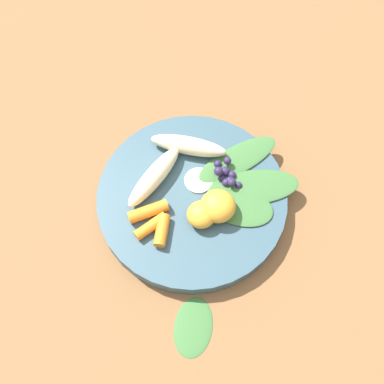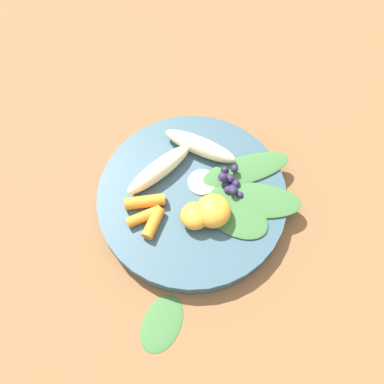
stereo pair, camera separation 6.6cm
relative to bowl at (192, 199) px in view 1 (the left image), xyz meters
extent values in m
plane|color=brown|center=(0.00, 0.00, -0.01)|extent=(2.40, 2.40, 0.00)
cylinder|color=#385666|center=(0.00, 0.00, 0.00)|extent=(0.28, 0.28, 0.03)
ellipsoid|color=beige|center=(0.00, 0.06, 0.03)|extent=(0.12, 0.05, 0.03)
ellipsoid|color=beige|center=(0.07, 0.03, 0.03)|extent=(0.05, 0.12, 0.03)
ellipsoid|color=#F4A833|center=(-0.01, -0.04, 0.03)|extent=(0.05, 0.05, 0.04)
ellipsoid|color=#F4A833|center=(-0.03, -0.03, 0.03)|extent=(0.04, 0.04, 0.03)
cylinder|color=orange|center=(-0.05, 0.05, 0.02)|extent=(0.05, 0.05, 0.02)
cylinder|color=orange|center=(-0.07, 0.03, 0.02)|extent=(0.05, 0.04, 0.02)
cylinder|color=orange|center=(-0.07, 0.02, 0.02)|extent=(0.05, 0.03, 0.02)
sphere|color=#2D234C|center=(0.06, -0.02, 0.02)|extent=(0.01, 0.01, 0.01)
sphere|color=#2D234C|center=(0.04, -0.03, 0.02)|extent=(0.01, 0.01, 0.01)
sphere|color=#2D234C|center=(0.03, -0.04, 0.02)|extent=(0.01, 0.01, 0.01)
sphere|color=#2D234C|center=(0.04, -0.06, 0.02)|extent=(0.01, 0.01, 0.01)
sphere|color=#2D234C|center=(0.04, -0.04, 0.02)|extent=(0.01, 0.01, 0.01)
sphere|color=#2D234C|center=(0.03, -0.05, 0.03)|extent=(0.01, 0.01, 0.01)
sphere|color=#2D234C|center=(0.06, -0.03, 0.03)|extent=(0.01, 0.01, 0.01)
sphere|color=#2D234C|center=(0.04, -0.02, 0.03)|extent=(0.01, 0.01, 0.01)
sphere|color=#2D234C|center=(0.05, -0.03, 0.02)|extent=(0.01, 0.01, 0.01)
sphere|color=#2D234C|center=(0.05, -0.04, 0.02)|extent=(0.01, 0.01, 0.01)
sphere|color=#2D234C|center=(0.04, -0.05, 0.02)|extent=(0.01, 0.01, 0.01)
cylinder|color=white|center=(0.02, 0.00, 0.02)|extent=(0.04, 0.04, 0.00)
ellipsoid|color=#3D7038|center=(0.01, -0.07, 0.02)|extent=(0.07, 0.11, 0.00)
ellipsoid|color=#3D7038|center=(0.05, -0.08, 0.02)|extent=(0.12, 0.15, 0.00)
ellipsoid|color=#3D7038|center=(0.08, -0.04, 0.02)|extent=(0.14, 0.12, 0.00)
ellipsoid|color=#3D7038|center=(-0.17, -0.07, -0.01)|extent=(0.09, 0.07, 0.01)
camera|label=1|loc=(-0.26, -0.11, 0.62)|focal=42.78mm
camera|label=2|loc=(-0.23, -0.17, 0.62)|focal=42.78mm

